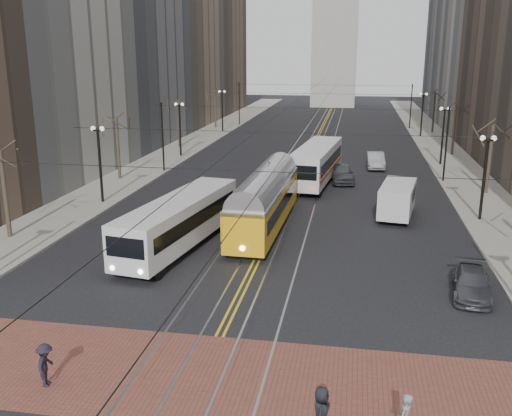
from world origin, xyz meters
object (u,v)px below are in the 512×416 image
at_px(cargo_van, 397,201).
at_px(pedestrian_d, 46,365).
at_px(streetcar, 265,206).
at_px(sedan_grey, 342,173).
at_px(rear_bus, 316,165).
at_px(transit_bus, 180,224).
at_px(sedan_parked, 472,283).
at_px(pedestrian_a, 321,412).
at_px(sedan_silver, 375,160).

bearing_deg(cargo_van, pedestrian_d, -110.08).
relative_size(streetcar, sedan_grey, 2.75).
height_order(streetcar, rear_bus, rear_bus).
relative_size(streetcar, cargo_van, 2.42).
bearing_deg(transit_bus, sedan_parked, -5.83).
bearing_deg(pedestrian_a, streetcar, 19.11).
xyz_separation_m(rear_bus, pedestrian_d, (-6.87, -33.21, -0.83)).
bearing_deg(pedestrian_d, streetcar, -24.18).
bearing_deg(pedestrian_a, pedestrian_d, 88.84).
relative_size(rear_bus, cargo_van, 2.30).
distance_m(streetcar, pedestrian_a, 20.94).
distance_m(streetcar, pedestrian_d, 19.79).
xyz_separation_m(cargo_van, sedan_parked, (2.70, -12.87, -0.59)).
bearing_deg(pedestrian_d, cargo_van, -40.30).
bearing_deg(sedan_parked, pedestrian_d, -139.16).
distance_m(transit_bus, sedan_silver, 28.86).
relative_size(rear_bus, pedestrian_a, 7.58).
bearing_deg(pedestrian_a, cargo_van, -3.18).
bearing_deg(streetcar, sedan_parked, -36.03).
xyz_separation_m(sedan_silver, sedan_parked, (3.71, -30.39, -0.16)).
xyz_separation_m(pedestrian_a, pedestrian_d, (-9.55, 1.09, -0.04)).
height_order(transit_bus, sedan_parked, transit_bus).
relative_size(transit_bus, streetcar, 0.91).
height_order(sedan_silver, sedan_parked, sedan_silver).
xyz_separation_m(sedan_grey, sedan_parked, (6.83, -23.43, -0.20)).
bearing_deg(transit_bus, rear_bus, 79.41).
distance_m(pedestrian_a, pedestrian_d, 9.61).
bearing_deg(sedan_silver, cargo_van, -89.26).
distance_m(transit_bus, cargo_van, 15.63).
xyz_separation_m(streetcar, sedan_grey, (4.52, 14.69, -0.73)).
distance_m(rear_bus, pedestrian_d, 33.93).
bearing_deg(sedan_silver, pedestrian_d, -109.19).
height_order(transit_bus, sedan_silver, transit_bus).
height_order(transit_bus, rear_bus, rear_bus).
relative_size(streetcar, rear_bus, 1.05).
bearing_deg(sedan_grey, sedan_parked, -82.18).
bearing_deg(sedan_grey, transit_bus, -122.96).
relative_size(transit_bus, sedan_parked, 2.84).
bearing_deg(sedan_grey, cargo_van, -77.07).
bearing_deg(transit_bus, pedestrian_d, -82.13).
bearing_deg(cargo_van, pedestrian_a, -89.13).
height_order(streetcar, sedan_grey, streetcar).
height_order(streetcar, pedestrian_d, streetcar).
bearing_deg(sedan_silver, rear_bus, -127.38).
relative_size(sedan_silver, pedestrian_d, 2.97).
bearing_deg(sedan_parked, sedan_silver, 104.40).
height_order(sedan_grey, sedan_silver, sedan_grey).
distance_m(rear_bus, cargo_van, 11.72).
xyz_separation_m(transit_bus, sedan_grey, (8.82, 19.31, -0.68)).
bearing_deg(pedestrian_a, sedan_parked, -23.45).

